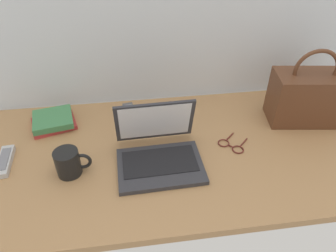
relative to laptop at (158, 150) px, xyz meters
name	(u,v)px	position (x,y,z in m)	size (l,w,h in m)	color
desk	(178,152)	(0.08, 0.04, -0.06)	(1.60, 0.76, 0.03)	#A87A4C
laptop	(158,150)	(0.00, 0.00, 0.00)	(0.32, 0.29, 0.21)	#2D2D33
coffee_mug	(69,162)	(-0.32, -0.03, 0.01)	(0.13, 0.09, 0.10)	black
remote_control_near	(5,161)	(-0.57, 0.06, -0.03)	(0.06, 0.16, 0.02)	#B7B7B7
remote_control_far	(131,114)	(-0.09, 0.29, -0.03)	(0.07, 0.17, 0.02)	#4C4C51
eyeglasses	(231,146)	(0.29, 0.03, -0.04)	(0.14, 0.14, 0.01)	#591E19
handbag	(308,97)	(0.66, 0.17, 0.07)	(0.32, 0.20, 0.33)	#59331E
book_stack	(53,121)	(-0.42, 0.27, -0.02)	(0.21, 0.18, 0.05)	#B23333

